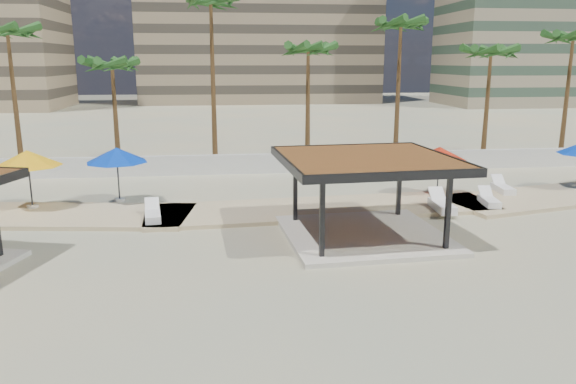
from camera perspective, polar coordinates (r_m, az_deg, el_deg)
name	(u,v)px	position (r m, az deg, el deg)	size (l,w,h in m)	color
ground	(302,266)	(18.92, 1.45, -7.55)	(200.00, 200.00, 0.00)	tan
promenade	(321,205)	(26.43, 3.37, -1.37)	(44.45, 7.97, 0.24)	#C6B284
boundary_wall	(265,164)	(34.15, -2.39, 2.90)	(56.00, 0.30, 1.20)	silver
building_mid	(259,13)	(96.03, -3.01, 17.70)	(38.00, 16.00, 30.40)	#847259
pavilion_central	(366,189)	(21.60, 7.89, 0.27)	(6.73, 6.73, 3.20)	beige
umbrella_b	(28,158)	(27.65, -24.94, 3.11)	(3.59, 3.59, 2.63)	beige
umbrella_c	(439,153)	(28.93, 15.13, 3.81)	(3.41, 3.41, 2.36)	beige
umbrella_f	(117,155)	(27.49, -17.02, 3.60)	(3.29, 3.29, 2.57)	beige
lounger_a	(153,215)	(24.38, -13.58, -2.27)	(0.86, 1.98, 0.72)	white
lounger_b	(442,205)	(26.08, 15.35, -1.31)	(0.84, 2.21, 0.82)	white
lounger_c	(503,188)	(30.68, 20.97, 0.37)	(0.78, 1.96, 0.72)	white
lounger_d	(489,201)	(27.72, 19.74, -0.84)	(0.87, 1.93, 0.70)	white
palm_b	(8,36)	(38.30, -26.59, 13.95)	(3.00, 3.00, 9.26)	brown
palm_c	(112,68)	(36.18, -17.43, 11.90)	(3.00, 3.00, 7.31)	brown
palm_d	(211,9)	(36.54, -7.85, 17.95)	(3.00, 3.00, 11.08)	brown
palm_e	(308,54)	(36.34, 2.07, 13.87)	(3.00, 3.00, 8.23)	brown
palm_f	(401,30)	(37.96, 11.38, 15.80)	(3.00, 3.00, 9.78)	brown
palm_g	(491,56)	(39.79, 19.91, 12.86)	(3.00, 3.00, 8.09)	brown
palm_h	(573,42)	(43.30, 26.96, 13.43)	(3.00, 3.00, 9.07)	brown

